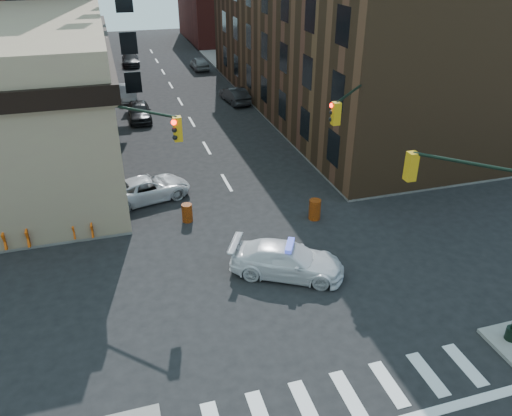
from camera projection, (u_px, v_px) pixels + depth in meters
ground at (280, 276)px, 22.07m from camera, size 140.00×140.00×0.00m
sidewalk_ne at (379, 72)px, 55.42m from camera, size 34.00×54.50×0.15m
commercial_row_ne at (342, 23)px, 40.97m from camera, size 14.00×34.00×14.00m
signal_pole_se at (507, 228)px, 16.75m from camera, size 5.40×5.27×8.00m
signal_pole_nw at (125, 155)px, 23.02m from camera, size 3.58×3.67×8.00m
signal_pole_ne at (354, 131)px, 25.99m from camera, size 3.67×3.58×8.00m
tree_ne_near at (265, 62)px, 44.20m from camera, size 3.00×3.00×4.85m
tree_ne_far at (241, 46)px, 50.94m from camera, size 3.00×3.00×4.85m
police_car at (287, 260)px, 21.89m from camera, size 5.38×4.17×1.46m
pickup at (147, 189)px, 28.26m from camera, size 5.27×3.34×1.36m
parked_car_wnear at (139, 111)px, 40.65m from camera, size 1.88×4.45×1.50m
parked_car_wfar at (128, 93)px, 45.78m from camera, size 1.57×4.20×1.37m
parked_car_wdeep at (130, 59)px, 58.37m from camera, size 2.04×4.76×1.37m
parked_car_enear at (235, 95)px, 44.98m from camera, size 2.01×4.46×1.42m
parked_car_efar at (199, 63)px, 56.54m from camera, size 1.74×4.16×1.41m
pedestrian_a at (76, 196)px, 26.75m from camera, size 0.72×0.65×1.65m
pedestrian_b at (35, 210)px, 25.33m from camera, size 0.91×0.75×1.75m
pedestrian_c at (21, 212)px, 25.11m from camera, size 1.10×0.66×1.75m
barrel_road at (315, 209)px, 26.34m from camera, size 0.81×0.81×1.11m
barrel_bank at (187, 213)px, 26.15m from camera, size 0.61×0.61×0.99m
barricade_nw_a at (84, 229)px, 24.52m from camera, size 1.21×0.73×0.85m
barricade_nw_b at (17, 237)px, 23.71m from camera, size 1.40×0.76×1.02m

